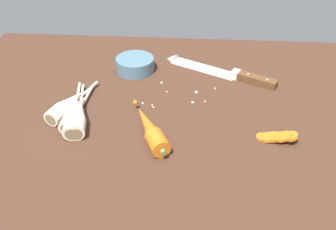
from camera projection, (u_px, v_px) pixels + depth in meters
The scene contains 10 objects.
ground_plane at pixel (169, 122), 101.64cm from camera, with size 120.00×90.00×4.00cm, color #42281C.
chefs_knife at pixel (217, 70), 117.55cm from camera, with size 32.42×18.85×4.18cm.
whole_carrot at pixel (150, 129), 92.32cm from camera, with size 10.85×19.74×4.20cm.
parsnip_front at pixel (76, 113), 97.95cm from camera, with size 4.83×20.72×4.00cm.
parsnip_mid_left at pixel (78, 115), 97.11cm from camera, with size 6.37×22.79×4.00cm.
parsnip_mid_right at pixel (67, 105), 100.51cm from camera, with size 9.17×19.99×4.00cm.
parsnip_back at pixel (74, 114), 97.33cm from camera, with size 6.41×23.84×4.00cm.
carrot_slice_stack at pixel (277, 137), 91.80cm from camera, with size 9.06×4.52×3.10cm.
prep_bowl at pixel (135, 64), 117.60cm from camera, with size 11.00×11.00×4.00cm.
mince_crumbs at pixel (181, 94), 107.95cm from camera, with size 19.46×12.73×0.82cm.
Camera 1 is at (5.52, -81.50, 58.51)cm, focal length 43.31 mm.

